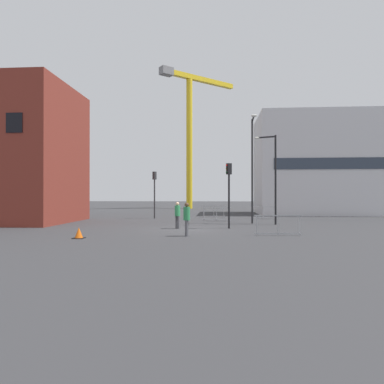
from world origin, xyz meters
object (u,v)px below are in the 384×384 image
object	(u,v)px
construction_crane	(190,120)
pedestrian_walking	(187,217)
traffic_cone_orange	(79,233)
traffic_light_crosswalk	(229,185)
streetlamp_short	(273,172)
pedestrian_waiting	(177,213)
streetlamp_tall	(252,162)
traffic_light_verge	(155,187)

from	to	relation	value
construction_crane	pedestrian_walking	xyz separation A→B (m)	(2.50, -33.90, -12.08)
traffic_cone_orange	traffic_light_crosswalk	bearing A→B (deg)	36.41
streetlamp_short	pedestrian_waiting	world-z (taller)	streetlamp_short
streetlamp_short	pedestrian_walking	size ratio (longest dim) A/B	3.67
traffic_light_crosswalk	pedestrian_walking	bearing A→B (deg)	-118.45
streetlamp_short	traffic_light_crosswalk	bearing A→B (deg)	-135.42
traffic_light_crosswalk	pedestrian_walking	size ratio (longest dim) A/B	2.37
traffic_light_crosswalk	pedestrian_waiting	xyz separation A→B (m)	(-3.23, -0.38, -1.79)
streetlamp_short	pedestrian_waiting	bearing A→B (deg)	-151.13
construction_crane	traffic_light_crosswalk	distance (m)	31.77
construction_crane	pedestrian_walking	world-z (taller)	construction_crane
streetlamp_short	pedestrian_waiting	size ratio (longest dim) A/B	3.82
construction_crane	pedestrian_walking	bearing A→B (deg)	-85.78
streetlamp_short	pedestrian_waiting	distance (m)	7.88
construction_crane	streetlamp_tall	xyz separation A→B (m)	(6.64, -25.99, -8.55)
construction_crane	pedestrian_waiting	distance (m)	32.43
streetlamp_short	traffic_cone_orange	bearing A→B (deg)	-140.93
traffic_light_crosswalk	pedestrian_waiting	world-z (taller)	traffic_light_crosswalk
traffic_light_verge	pedestrian_waiting	xyz separation A→B (m)	(3.08, -8.91, -1.81)
construction_crane	streetlamp_short	world-z (taller)	construction_crane
pedestrian_walking	traffic_cone_orange	bearing A→B (deg)	-166.09
traffic_light_crosswalk	traffic_cone_orange	world-z (taller)	traffic_light_crosswalk
traffic_light_crosswalk	pedestrian_waiting	distance (m)	3.71
traffic_light_crosswalk	traffic_light_verge	world-z (taller)	traffic_light_verge
pedestrian_walking	streetlamp_tall	bearing A→B (deg)	62.43
traffic_light_crosswalk	pedestrian_walking	distance (m)	5.13
streetlamp_short	traffic_light_verge	world-z (taller)	streetlamp_short
traffic_light_verge	pedestrian_waiting	bearing A→B (deg)	-70.96
traffic_light_crosswalk	traffic_cone_orange	distance (m)	9.65
streetlamp_tall	traffic_light_verge	distance (m)	9.64
pedestrian_waiting	pedestrian_walking	bearing A→B (deg)	-76.52
pedestrian_walking	pedestrian_waiting	world-z (taller)	pedestrian_walking
traffic_light_crosswalk	traffic_light_verge	bearing A→B (deg)	126.46
traffic_light_verge	pedestrian_waiting	distance (m)	9.60
streetlamp_tall	traffic_cone_orange	bearing A→B (deg)	-135.41
streetlamp_tall	traffic_light_verge	xyz separation A→B (m)	(-8.13, 4.86, -1.77)
traffic_light_crosswalk	pedestrian_waiting	size ratio (longest dim) A/B	2.46
streetlamp_short	traffic_cone_orange	size ratio (longest dim) A/B	11.74
streetlamp_short	traffic_light_crosswalk	world-z (taller)	streetlamp_short
construction_crane	streetlamp_tall	distance (m)	28.15
construction_crane	traffic_light_verge	bearing A→B (deg)	-94.05
construction_crane	pedestrian_walking	distance (m)	36.08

